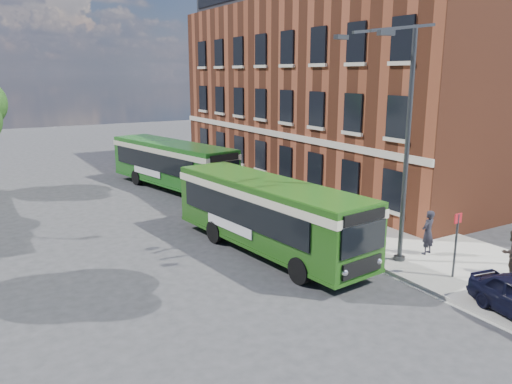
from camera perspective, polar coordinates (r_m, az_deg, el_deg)
ground at (r=19.07m, az=0.50°, el=-9.15°), size 120.00×120.00×0.00m
pavement at (r=29.06m, az=4.21°, el=-1.06°), size 6.00×48.00×0.15m
kerb_line at (r=27.50m, az=-1.03°, el=-2.01°), size 0.12×48.00×0.01m
brick_office at (r=35.59m, az=10.17°, el=12.65°), size 12.10×26.00×14.20m
street_lamp at (r=19.27m, az=16.18°, el=5.35°), size 2.96×2.38×9.00m
bus_stop_sign at (r=19.18m, az=21.89°, el=-5.22°), size 0.35×0.08×2.52m
bus_front at (r=20.63m, az=1.40°, el=-2.02°), size 3.72×10.55×3.02m
bus_rear at (r=32.60m, az=-9.57°, el=3.54°), size 4.72×11.14×3.02m
pedestrian_a at (r=21.36m, az=19.04°, el=-4.38°), size 0.74×0.56×1.82m
pedestrian_b at (r=20.45m, az=27.19°, el=-6.15°), size 0.96×0.84×1.68m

